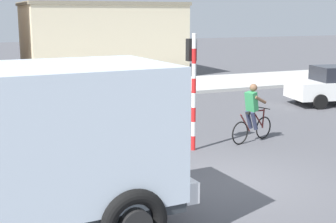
% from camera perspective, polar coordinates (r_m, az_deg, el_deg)
% --- Properties ---
extents(ground_plane, '(120.00, 120.00, 0.00)m').
position_cam_1_polar(ground_plane, '(11.11, 7.72, -8.20)').
color(ground_plane, '#4C4C51').
extents(sidewalk_far, '(80.00, 5.00, 0.16)m').
position_cam_1_polar(sidewalk_far, '(23.66, -9.82, 2.36)').
color(sidewalk_far, '#ADADA8').
rests_on(sidewalk_far, ground).
extents(truck_foreground, '(5.54, 3.05, 2.90)m').
position_cam_1_polar(truck_foreground, '(8.07, -18.08, -3.78)').
color(truck_foreground, silver).
rests_on(truck_foreground, ground).
extents(cyclist, '(1.67, 0.65, 1.72)m').
position_cam_1_polar(cyclist, '(14.42, 9.85, -0.16)').
color(cyclist, black).
rests_on(cyclist, ground).
extents(traffic_light_pole, '(0.24, 0.43, 3.20)m').
position_cam_1_polar(traffic_light_pole, '(13.21, 2.90, 4.24)').
color(traffic_light_pole, red).
rests_on(traffic_light_pole, ground).
extents(pedestrian_near_kerb, '(0.34, 0.22, 1.62)m').
position_cam_1_polar(pedestrian_near_kerb, '(17.38, -13.27, 1.58)').
color(pedestrian_near_kerb, '#2D334C').
rests_on(pedestrian_near_kerb, ground).
extents(building_mid_block, '(9.30, 5.75, 4.40)m').
position_cam_1_polar(building_mid_block, '(30.22, -7.70, 8.39)').
color(building_mid_block, beige).
rests_on(building_mid_block, ground).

